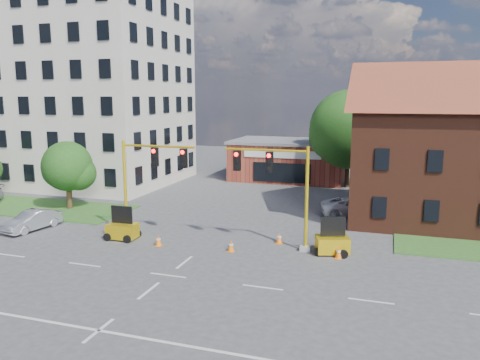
{
  "coord_description": "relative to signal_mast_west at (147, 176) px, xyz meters",
  "views": [
    {
      "loc": [
        10.41,
        -20.4,
        8.98
      ],
      "look_at": [
        0.65,
        10.0,
        3.28
      ],
      "focal_mm": 35.0,
      "sensor_mm": 36.0,
      "label": 1
    }
  ],
  "objects": [
    {
      "name": "ground",
      "position": [
        4.36,
        -6.0,
        -3.92
      ],
      "size": [
        120.0,
        120.0,
        0.0
      ],
      "primitive_type": "plane",
      "color": "#404143",
      "rests_on": "ground"
    },
    {
      "name": "grass_verge_nw",
      "position": [
        -15.64,
        4.0,
        -3.88
      ],
      "size": [
        22.0,
        6.0,
        0.08
      ],
      "primitive_type": "cube",
      "color": "#29501E",
      "rests_on": "ground"
    },
    {
      "name": "lane_markings",
      "position": [
        4.36,
        -9.0,
        -3.91
      ],
      "size": [
        60.0,
        36.0,
        0.01
      ],
      "primitive_type": null,
      "color": "silver",
      "rests_on": "ground"
    },
    {
      "name": "office_block",
      "position": [
        -15.64,
        15.91,
        6.39
      ],
      "size": [
        18.4,
        15.4,
        20.6
      ],
      "color": "#B8B0A2",
      "rests_on": "ground"
    },
    {
      "name": "brick_shop",
      "position": [
        4.36,
        23.99,
        -1.76
      ],
      "size": [
        12.4,
        8.4,
        4.3
      ],
      "color": "maroon",
      "rests_on": "ground"
    },
    {
      "name": "tree_large",
      "position": [
        11.25,
        21.08,
        1.63
      ],
      "size": [
        8.21,
        7.82,
        9.71
      ],
      "color": "#312312",
      "rests_on": "ground"
    },
    {
      "name": "tree_nw_front",
      "position": [
        -9.44,
        4.58,
        -0.56
      ],
      "size": [
        4.19,
        3.99,
        5.51
      ],
      "color": "#312312",
      "rests_on": "ground"
    },
    {
      "name": "signal_mast_west",
      "position": [
        0.0,
        0.0,
        0.0
      ],
      "size": [
        5.3,
        0.6,
        6.2
      ],
      "color": "gray",
      "rests_on": "ground"
    },
    {
      "name": "signal_mast_east",
      "position": [
        8.71,
        0.0,
        0.0
      ],
      "size": [
        5.3,
        0.6,
        6.2
      ],
      "color": "gray",
      "rests_on": "ground"
    },
    {
      "name": "trailer_west",
      "position": [
        -1.17,
        -1.3,
        -3.27
      ],
      "size": [
        1.87,
        1.28,
        2.08
      ],
      "rotation": [
        0.0,
        0.0,
        0.04
      ],
      "color": "gold",
      "rests_on": "ground"
    },
    {
      "name": "trailer_east",
      "position": [
        11.92,
        -0.06,
        -3.26
      ],
      "size": [
        2.14,
        1.75,
        2.1
      ],
      "rotation": [
        0.0,
        0.0,
        0.32
      ],
      "color": "gold",
      "rests_on": "ground"
    },
    {
      "name": "cone_a",
      "position": [
        1.65,
        -1.84,
        -3.58
      ],
      "size": [
        0.4,
        0.4,
        0.7
      ],
      "color": "orange",
      "rests_on": "ground"
    },
    {
      "name": "cone_b",
      "position": [
        6.21,
        -1.48,
        -3.58
      ],
      "size": [
        0.4,
        0.4,
        0.7
      ],
      "color": "orange",
      "rests_on": "ground"
    },
    {
      "name": "cone_c",
      "position": [
        8.56,
        0.87,
        -3.58
      ],
      "size": [
        0.4,
        0.4,
        0.7
      ],
      "color": "orange",
      "rests_on": "ground"
    },
    {
      "name": "cone_d",
      "position": [
        12.36,
        -0.76,
        -3.58
      ],
      "size": [
        0.4,
        0.4,
        0.7
      ],
      "color": "orange",
      "rests_on": "ground"
    },
    {
      "name": "pickup_white",
      "position": [
        12.6,
        9.17,
        -3.19
      ],
      "size": [
        5.71,
        3.72,
        1.46
      ],
      "primitive_type": "imported",
      "rotation": [
        0.0,
        0.0,
        1.84
      ],
      "color": "white",
      "rests_on": "ground"
    },
    {
      "name": "sedan_silver_front",
      "position": [
        -8.16,
        -1.35,
        -3.25
      ],
      "size": [
        2.07,
        4.25,
        1.34
      ],
      "primitive_type": "imported",
      "rotation": [
        0.0,
        0.0,
        -0.17
      ],
      "color": "#9B9DA2",
      "rests_on": "ground"
    }
  ]
}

